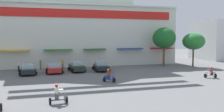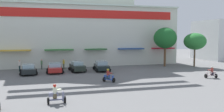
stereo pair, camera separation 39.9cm
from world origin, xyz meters
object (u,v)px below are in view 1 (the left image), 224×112
(pedestrian_2, at_px, (19,65))
(plaza_tree_3, at_px, (164,38))
(parked_car_0, at_px, (28,69))
(scooter_rider_4, at_px, (109,77))
(plaza_tree_1, at_px, (194,41))
(scooter_rider_0, at_px, (58,96))
(scooter_rider_3, at_px, (211,73))
(parked_car_1, at_px, (54,68))
(pedestrian_1, at_px, (41,64))
(parked_car_2, at_px, (77,66))
(parked_car_3, at_px, (101,66))
(pedestrian_0, at_px, (63,63))

(pedestrian_2, bearing_deg, plaza_tree_3, -0.80)
(parked_car_0, height_order, scooter_rider_4, scooter_rider_4)
(plaza_tree_1, relative_size, scooter_rider_4, 3.83)
(scooter_rider_0, distance_m, scooter_rider_4, 9.36)
(scooter_rider_3, xyz_separation_m, scooter_rider_4, (-12.97, 0.94, 0.01))
(parked_car_1, bearing_deg, pedestrian_1, 114.10)
(parked_car_2, bearing_deg, parked_car_1, -171.27)
(parked_car_0, bearing_deg, scooter_rider_3, -22.66)
(parked_car_0, xyz_separation_m, parked_car_1, (3.54, 0.19, 0.01))
(scooter_rider_0, bearing_deg, plaza_tree_1, 34.73)
(parked_car_3, distance_m, scooter_rider_0, 17.41)
(plaza_tree_3, distance_m, pedestrian_2, 23.92)
(parked_car_2, height_order, pedestrian_0, pedestrian_0)
(scooter_rider_0, height_order, pedestrian_2, pedestrian_2)
(pedestrian_1, bearing_deg, parked_car_0, -110.35)
(plaza_tree_1, relative_size, pedestrian_0, 3.51)
(plaza_tree_1, bearing_deg, pedestrian_2, 176.39)
(scooter_rider_0, bearing_deg, scooter_rider_3, 18.03)
(parked_car_2, relative_size, scooter_rider_3, 2.71)
(parked_car_3, bearing_deg, scooter_rider_4, -97.62)
(parked_car_1, relative_size, parked_car_3, 0.92)
(parked_car_2, xyz_separation_m, pedestrian_2, (-8.20, 2.21, 0.22))
(scooter_rider_4, bearing_deg, parked_car_0, 137.90)
(pedestrian_1, distance_m, pedestrian_2, 3.44)
(scooter_rider_0, bearing_deg, pedestrian_2, 104.05)
(parked_car_3, bearing_deg, plaza_tree_3, 10.48)
(parked_car_2, height_order, parked_car_3, parked_car_2)
(plaza_tree_3, bearing_deg, pedestrian_2, 179.20)
(parked_car_3, height_order, scooter_rider_3, scooter_rider_3)
(pedestrian_0, bearing_deg, parked_car_0, -142.89)
(parked_car_0, distance_m, scooter_rider_4, 12.41)
(parked_car_3, height_order, pedestrian_1, pedestrian_1)
(parked_car_2, bearing_deg, scooter_rider_0, -102.61)
(parked_car_0, bearing_deg, pedestrian_2, 116.40)
(parked_car_2, xyz_separation_m, scooter_rider_3, (15.41, -9.95, -0.15))
(parked_car_3, bearing_deg, parked_car_1, -178.31)
(scooter_rider_4, bearing_deg, plaza_tree_1, 27.84)
(parked_car_0, xyz_separation_m, pedestrian_2, (-1.44, 2.90, 0.28))
(pedestrian_2, bearing_deg, parked_car_2, -15.11)
(parked_car_0, bearing_deg, parked_car_3, 2.18)
(parked_car_2, bearing_deg, pedestrian_0, 119.46)
(plaza_tree_3, relative_size, pedestrian_2, 3.91)
(scooter_rider_0, bearing_deg, parked_car_3, 65.51)
(scooter_rider_4, bearing_deg, plaza_tree_3, 40.07)
(scooter_rider_3, height_order, pedestrian_1, pedestrian_1)
(pedestrian_0, bearing_deg, scooter_rider_0, -95.52)
(parked_car_1, height_order, parked_car_2, parked_car_2)
(plaza_tree_3, bearing_deg, plaza_tree_1, -16.75)
(parked_car_1, relative_size, pedestrian_1, 2.48)
(parked_car_1, relative_size, pedestrian_0, 2.42)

